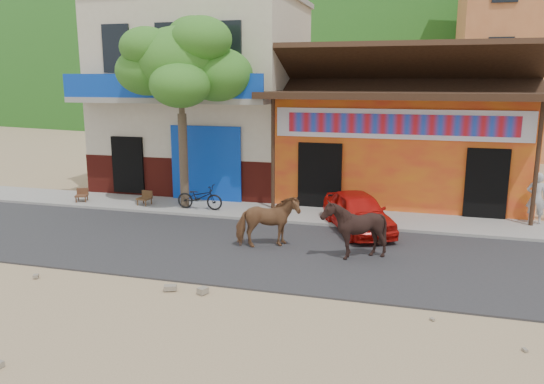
{
  "coord_description": "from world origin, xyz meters",
  "views": [
    {
      "loc": [
        2.64,
        -9.55,
        4.19
      ],
      "look_at": [
        -0.88,
        3.0,
        1.4
      ],
      "focal_mm": 35.0,
      "sensor_mm": 36.0,
      "label": 1
    }
  ],
  "objects": [
    {
      "name": "road",
      "position": [
        0.0,
        2.5,
        0.02
      ],
      "size": [
        60.0,
        5.0,
        0.04
      ],
      "primitive_type": "cube",
      "color": "#28282B",
      "rests_on": "ground"
    },
    {
      "name": "hillside",
      "position": [
        0.0,
        70.0,
        12.0
      ],
      "size": [
        100.0,
        40.0,
        24.0
      ],
      "primitive_type": "ellipsoid",
      "color": "#194C14",
      "rests_on": "ground"
    },
    {
      "name": "cafe_chair_left",
      "position": [
        -8.29,
        5.54,
        0.53
      ],
      "size": [
        0.49,
        0.49,
        0.82
      ],
      "primitive_type": null,
      "rotation": [
        0.0,
        0.0,
        0.37
      ],
      "color": "#4D2A19",
      "rests_on": "sidewalk"
    },
    {
      "name": "cow_dark",
      "position": [
        1.27,
        2.45,
        0.75
      ],
      "size": [
        1.53,
        1.43,
        1.42
      ],
      "primitive_type": "imported",
      "rotation": [
        0.0,
        0.0,
        -1.81
      ],
      "color": "black",
      "rests_on": "road"
    },
    {
      "name": "pedestrian",
      "position": [
        5.93,
        6.7,
        0.86
      ],
      "size": [
        0.61,
        0.47,
        1.48
      ],
      "primitive_type": "imported",
      "rotation": [
        0.0,
        0.0,
        2.92
      ],
      "color": "silver",
      "rests_on": "sidewalk"
    },
    {
      "name": "tree",
      "position": [
        -4.6,
        5.8,
        3.12
      ],
      "size": [
        3.0,
        3.0,
        6.0
      ],
      "primitive_type": null,
      "color": "#2D721E",
      "rests_on": "sidewalk"
    },
    {
      "name": "red_car",
      "position": [
        1.09,
        4.8,
        0.59
      ],
      "size": [
        2.59,
        3.46,
        1.1
      ],
      "primitive_type": "imported",
      "rotation": [
        0.0,
        0.0,
        0.46
      ],
      "color": "red",
      "rests_on": "road"
    },
    {
      "name": "cow_tan",
      "position": [
        -0.91,
        2.72,
        0.7
      ],
      "size": [
        1.71,
        1.32,
        1.31
      ],
      "primitive_type": "imported",
      "rotation": [
        0.0,
        0.0,
        2.03
      ],
      "color": "brown",
      "rests_on": "road"
    },
    {
      "name": "cafe_building",
      "position": [
        -5.5,
        10.0,
        3.5
      ],
      "size": [
        7.0,
        6.0,
        7.0
      ],
      "primitive_type": "cube",
      "color": "beige",
      "rests_on": "ground"
    },
    {
      "name": "apartment_front",
      "position": [
        9.0,
        24.0,
        6.0
      ],
      "size": [
        9.0,
        9.0,
        12.0
      ],
      "primitive_type": "cube",
      "color": "#CC723F",
      "rests_on": "ground"
    },
    {
      "name": "scooter",
      "position": [
        -4.0,
        5.62,
        0.52
      ],
      "size": [
        1.52,
        0.56,
        0.79
      ],
      "primitive_type": "imported",
      "rotation": [
        0.0,
        0.0,
        1.59
      ],
      "color": "black",
      "rests_on": "sidewalk"
    },
    {
      "name": "cafe_chair_right",
      "position": [
        -6.0,
        5.68,
        0.54
      ],
      "size": [
        0.44,
        0.44,
        0.85
      ],
      "primitive_type": null,
      "rotation": [
        0.0,
        0.0,
        -0.12
      ],
      "color": "#472B17",
      "rests_on": "sidewalk"
    },
    {
      "name": "ground",
      "position": [
        0.0,
        0.0,
        0.0
      ],
      "size": [
        120.0,
        120.0,
        0.0
      ],
      "primitive_type": "plane",
      "color": "#9E825B",
      "rests_on": "ground"
    },
    {
      "name": "dance_club",
      "position": [
        2.0,
        10.0,
        1.8
      ],
      "size": [
        8.0,
        6.0,
        3.6
      ],
      "primitive_type": "cube",
      "color": "orange",
      "rests_on": "ground"
    },
    {
      "name": "sidewalk",
      "position": [
        0.0,
        6.0,
        0.06
      ],
      "size": [
        60.0,
        2.0,
        0.12
      ],
      "primitive_type": "cube",
      "color": "gray",
      "rests_on": "ground"
    }
  ]
}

